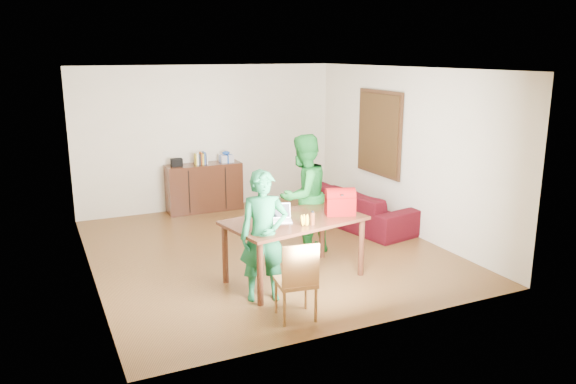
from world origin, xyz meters
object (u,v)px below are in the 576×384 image
person_near (264,236)px  person_far (303,196)px  bottle (312,218)px  laptop (280,218)px  chair (296,296)px  red_bag (340,204)px  table (294,227)px  sofa (358,207)px

person_near → person_far: (1.12, 1.20, 0.10)m
bottle → laptop: bearing=136.1°
chair → person_near: (-0.12, 0.63, 0.53)m
chair → laptop: laptop is taller
bottle → red_bag: bearing=24.9°
person_near → bottle: size_ratio=8.98×
person_far → red_bag: size_ratio=4.66×
table → bottle: 0.39m
table → chair: (-0.47, -1.03, -0.45)m
person_far → bottle: size_ratio=10.09×
person_near → sofa: size_ratio=0.72×
table → sofa: 2.68m
red_bag → sofa: (1.39, 1.78, -0.65)m
laptop → bottle: laptop is taller
sofa → laptop: bearing=116.8°
person_near → person_far: size_ratio=0.89×
red_bag → sofa: bearing=70.6°
bottle → red_bag: red_bag is taller
laptop → person_far: bearing=67.1°
person_near → laptop: bearing=60.6°
person_near → red_bag: size_ratio=4.15×
chair → person_near: 0.83m
laptop → sofa: 2.88m
chair → bottle: bearing=59.7°
bottle → chair: bearing=-128.5°
red_bag → person_far: bearing=116.3°
person_far → sofa: person_far is taller
laptop → sofa: size_ratio=0.15×
bottle → red_bag: 0.60m
table → person_far: size_ratio=1.07×
table → sofa: size_ratio=0.87×
person_far → person_near: bearing=24.3°
chair → sofa: 3.71m
red_bag → laptop: bearing=-164.5°
laptop → red_bag: bearing=15.7°
chair → person_near: person_near is taller
person_near → sofa: (2.63, 2.11, -0.47)m
chair → bottle: bottle is taller
table → bottle: bottle is taller
person_far → red_bag: 0.88m
person_far → laptop: bearing=25.5°
person_far → red_bag: (0.12, -0.87, 0.07)m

